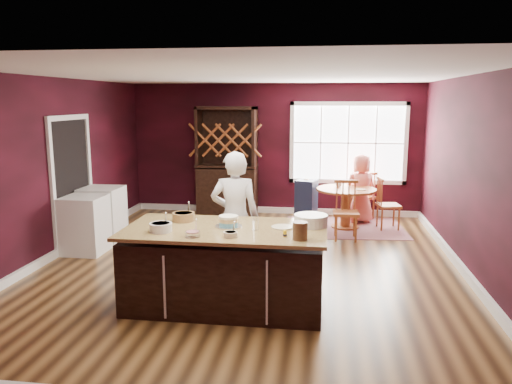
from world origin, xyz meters
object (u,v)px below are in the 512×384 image
at_px(seated_woman, 361,189).
at_px(high_chair, 306,201).
at_px(layer_cake, 228,221).
at_px(chair_south, 346,210).
at_px(washer, 85,225).
at_px(baker, 235,217).
at_px(kitchen_island, 226,268).
at_px(chair_north, 363,195).
at_px(dining_table, 346,200).
at_px(hutch, 227,161).
at_px(chair_east, 389,203).
at_px(dryer, 103,215).
at_px(toddler, 306,181).

distance_m(seated_woman, high_chair, 1.09).
relative_size(layer_cake, chair_south, 0.31).
height_order(seated_woman, washer, seated_woman).
bearing_deg(seated_woman, baker, 43.23).
bearing_deg(kitchen_island, chair_south, 63.69).
relative_size(kitchen_island, chair_north, 2.38).
height_order(kitchen_island, high_chair, kitchen_island).
relative_size(dining_table, hutch, 0.49).
distance_m(chair_east, hutch, 3.34).
height_order(seated_woman, dryer, seated_woman).
bearing_deg(chair_south, dining_table, 86.63).
distance_m(layer_cake, chair_south, 3.30).
relative_size(seated_woman, dryer, 1.45).
distance_m(dining_table, high_chair, 0.79).
distance_m(baker, layer_cake, 0.72).
bearing_deg(baker, toddler, -109.15).
height_order(kitchen_island, dryer, dryer).
distance_m(kitchen_island, chair_south, 3.34).
xyz_separation_m(chair_east, chair_north, (-0.41, 0.80, -0.01)).
distance_m(layer_cake, dryer, 3.48).
height_order(baker, chair_east, baker).
bearing_deg(seated_woman, layer_cake, 47.98).
relative_size(hutch, dryer, 2.42).
bearing_deg(hutch, chair_east, -13.99).
xyz_separation_m(chair_north, high_chair, (-1.11, -0.58, -0.04)).
distance_m(dining_table, hutch, 2.61).
bearing_deg(chair_east, chair_north, 17.57).
height_order(layer_cake, dryer, layer_cake).
bearing_deg(dryer, seated_woman, 24.01).
distance_m(dining_table, chair_east, 0.78).
relative_size(kitchen_island, dining_table, 2.10).
height_order(dining_table, layer_cake, layer_cake).
bearing_deg(chair_east, toddler, 68.49).
bearing_deg(high_chair, chair_south, -38.71).
relative_size(kitchen_island, dryer, 2.49).
xyz_separation_m(chair_south, hutch, (-2.38, 1.62, 0.61)).
height_order(dining_table, dryer, dryer).
distance_m(baker, seated_woman, 3.95).
distance_m(dining_table, washer, 4.61).
relative_size(chair_east, seated_woman, 0.73).
relative_size(chair_east, dryer, 1.06).
bearing_deg(dining_table, seated_woman, 58.02).
bearing_deg(kitchen_island, seated_woman, 67.09).
bearing_deg(high_chair, chair_north, 44.35).
distance_m(chair_north, high_chair, 1.25).
distance_m(chair_east, chair_north, 0.90).
height_order(chair_south, washer, chair_south).
height_order(toddler, washer, toddler).
bearing_deg(chair_north, chair_south, 45.86).
distance_m(baker, hutch, 3.94).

